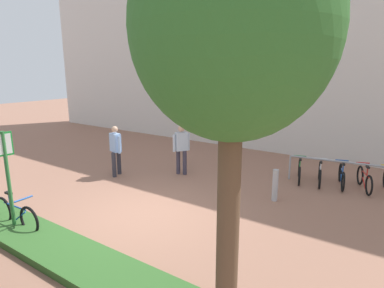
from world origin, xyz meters
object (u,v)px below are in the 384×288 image
bike_rack_cluster (342,176)px  person_shirt_white (181,147)px  bike_at_sign (16,214)px  bollard_steel (275,185)px  person_shirt_blue (116,148)px  parking_sign_post (7,167)px  tree_sidewalk (233,32)px

bike_rack_cluster → person_shirt_white: size_ratio=1.85×
bike_rack_cluster → person_shirt_white: (-4.83, -1.81, 0.64)m
bike_at_sign → person_shirt_white: person_shirt_white is taller
bike_rack_cluster → bollard_steel: (-1.31, -2.24, 0.10)m
person_shirt_white → person_shirt_blue: size_ratio=1.00×
parking_sign_post → person_shirt_white: parking_sign_post is taller
bike_at_sign → bollard_steel: bollard_steel is taller
person_shirt_blue → bollard_steel: bearing=10.2°
bike_rack_cluster → bollard_steel: bearing=-120.3°
tree_sidewalk → parking_sign_post: 5.96m
parking_sign_post → bollard_steel: (4.22, 5.01, -1.06)m
person_shirt_white → bike_at_sign: bearing=-98.2°
parking_sign_post → bike_at_sign: size_ratio=1.37×
tree_sidewalk → parking_sign_post: tree_sidewalk is taller
parking_sign_post → bike_at_sign: parking_sign_post is taller
person_shirt_blue → tree_sidewalk: bearing=-32.4°
tree_sidewalk → bike_at_sign: (-5.50, 0.13, -3.63)m
parking_sign_post → bike_rack_cluster: 9.19m
bike_at_sign → person_shirt_white: size_ratio=0.98×
bollard_steel → person_shirt_white: 3.59m
bike_rack_cluster → person_shirt_white: person_shirt_white is taller
tree_sidewalk → bollard_steel: (-1.21, 5.05, -3.53)m
person_shirt_white → person_shirt_blue: bearing=-141.8°
bike_at_sign → bike_rack_cluster: bearing=52.0°
bike_at_sign → person_shirt_white: (0.77, 5.35, 0.63)m
bike_at_sign → bike_rack_cluster: bike_at_sign is taller
bike_at_sign → person_shirt_blue: bearing=103.8°
parking_sign_post → bike_at_sign: 1.17m
tree_sidewalk → person_shirt_blue: 8.23m
bollard_steel → person_shirt_white: bearing=173.1°
tree_sidewalk → bollard_steel: bearing=103.5°
tree_sidewalk → bike_rack_cluster: (0.10, 7.29, -3.63)m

